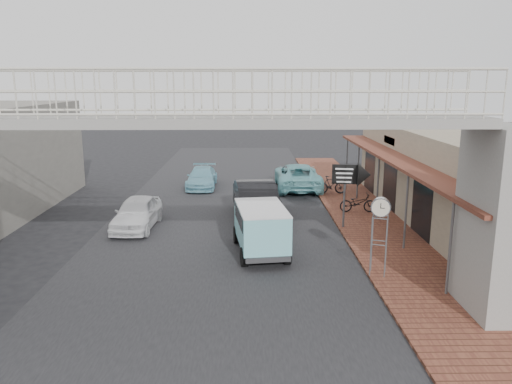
{
  "coord_description": "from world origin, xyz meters",
  "views": [
    {
      "loc": [
        1.2,
        -16.28,
        6.06
      ],
      "look_at": [
        1.52,
        2.93,
        1.8
      ],
      "focal_mm": 35.0,
      "sensor_mm": 36.0,
      "label": 1
    }
  ],
  "objects_px": {
    "white_hatchback": "(137,213)",
    "angkot_far": "(202,178)",
    "angkot_van": "(261,223)",
    "dark_sedan": "(257,201)",
    "angkot_curb": "(298,176)",
    "arrow_sign": "(362,175)",
    "street_clock": "(381,211)",
    "motorcycle_near": "(358,203)",
    "motorcycle_far": "(331,185)"
  },
  "relations": [
    {
      "from": "angkot_far",
      "to": "motorcycle_near",
      "type": "distance_m",
      "value": 9.95
    },
    {
      "from": "dark_sedan",
      "to": "street_clock",
      "type": "bearing_deg",
      "value": -68.48
    },
    {
      "from": "white_hatchback",
      "to": "dark_sedan",
      "type": "xyz_separation_m",
      "value": [
        5.07,
        1.4,
        0.16
      ]
    },
    {
      "from": "street_clock",
      "to": "angkot_far",
      "type": "bearing_deg",
      "value": 134.42
    },
    {
      "from": "white_hatchback",
      "to": "angkot_far",
      "type": "height_order",
      "value": "white_hatchback"
    },
    {
      "from": "dark_sedan",
      "to": "street_clock",
      "type": "height_order",
      "value": "street_clock"
    },
    {
      "from": "motorcycle_near",
      "to": "street_clock",
      "type": "xyz_separation_m",
      "value": [
        -1.03,
        -7.66,
        1.62
      ]
    },
    {
      "from": "angkot_curb",
      "to": "angkot_van",
      "type": "height_order",
      "value": "angkot_van"
    },
    {
      "from": "angkot_far",
      "to": "street_clock",
      "type": "bearing_deg",
      "value": -63.8
    },
    {
      "from": "white_hatchback",
      "to": "dark_sedan",
      "type": "height_order",
      "value": "dark_sedan"
    },
    {
      "from": "angkot_van",
      "to": "motorcycle_near",
      "type": "relative_size",
      "value": 2.26
    },
    {
      "from": "angkot_far",
      "to": "motorcycle_far",
      "type": "relative_size",
      "value": 2.46
    },
    {
      "from": "angkot_curb",
      "to": "motorcycle_near",
      "type": "relative_size",
      "value": 3.14
    },
    {
      "from": "angkot_van",
      "to": "white_hatchback",
      "type": "bearing_deg",
      "value": 140.42
    },
    {
      "from": "white_hatchback",
      "to": "angkot_van",
      "type": "xyz_separation_m",
      "value": [
        5.12,
        -3.29,
        0.47
      ]
    },
    {
      "from": "angkot_van",
      "to": "motorcycle_far",
      "type": "relative_size",
      "value": 2.33
    },
    {
      "from": "white_hatchback",
      "to": "angkot_van",
      "type": "distance_m",
      "value": 6.11
    },
    {
      "from": "angkot_curb",
      "to": "white_hatchback",
      "type": "bearing_deg",
      "value": 46.16
    },
    {
      "from": "angkot_curb",
      "to": "motorcycle_far",
      "type": "bearing_deg",
      "value": 134.48
    },
    {
      "from": "motorcycle_near",
      "to": "arrow_sign",
      "type": "height_order",
      "value": "arrow_sign"
    },
    {
      "from": "angkot_van",
      "to": "street_clock",
      "type": "height_order",
      "value": "street_clock"
    },
    {
      "from": "white_hatchback",
      "to": "motorcycle_far",
      "type": "xyz_separation_m",
      "value": [
        9.21,
        6.04,
        -0.08
      ]
    },
    {
      "from": "dark_sedan",
      "to": "angkot_curb",
      "type": "height_order",
      "value": "dark_sedan"
    },
    {
      "from": "street_clock",
      "to": "white_hatchback",
      "type": "bearing_deg",
      "value": 166.0
    },
    {
      "from": "white_hatchback",
      "to": "motorcycle_far",
      "type": "distance_m",
      "value": 11.02
    },
    {
      "from": "motorcycle_far",
      "to": "angkot_curb",
      "type": "bearing_deg",
      "value": 43.68
    },
    {
      "from": "white_hatchback",
      "to": "arrow_sign",
      "type": "height_order",
      "value": "arrow_sign"
    },
    {
      "from": "dark_sedan",
      "to": "motorcycle_near",
      "type": "relative_size",
      "value": 2.98
    },
    {
      "from": "angkot_van",
      "to": "angkot_curb",
      "type": "bearing_deg",
      "value": 70.84
    },
    {
      "from": "dark_sedan",
      "to": "motorcycle_far",
      "type": "distance_m",
      "value": 6.23
    },
    {
      "from": "angkot_far",
      "to": "street_clock",
      "type": "xyz_separation_m",
      "value": [
        6.78,
        -13.82,
        1.58
      ]
    },
    {
      "from": "dark_sedan",
      "to": "motorcycle_near",
      "type": "bearing_deg",
      "value": 2.08
    },
    {
      "from": "white_hatchback",
      "to": "angkot_van",
      "type": "bearing_deg",
      "value": -30.27
    },
    {
      "from": "angkot_far",
      "to": "motorcycle_near",
      "type": "height_order",
      "value": "angkot_far"
    },
    {
      "from": "motorcycle_near",
      "to": "angkot_curb",
      "type": "bearing_deg",
      "value": 22.76
    },
    {
      "from": "angkot_van",
      "to": "arrow_sign",
      "type": "xyz_separation_m",
      "value": [
        4.21,
        2.88,
        1.18
      ]
    },
    {
      "from": "angkot_curb",
      "to": "arrow_sign",
      "type": "xyz_separation_m",
      "value": [
        1.8,
        -8.18,
        1.58
      ]
    },
    {
      "from": "dark_sedan",
      "to": "motorcycle_far",
      "type": "relative_size",
      "value": 3.07
    },
    {
      "from": "white_hatchback",
      "to": "angkot_curb",
      "type": "xyz_separation_m",
      "value": [
        7.54,
        7.76,
        0.07
      ]
    },
    {
      "from": "white_hatchback",
      "to": "motorcycle_far",
      "type": "bearing_deg",
      "value": 35.7
    },
    {
      "from": "motorcycle_far",
      "to": "white_hatchback",
      "type": "bearing_deg",
      "value": 122.74
    },
    {
      "from": "angkot_far",
      "to": "arrow_sign",
      "type": "xyz_separation_m",
      "value": [
        7.35,
        -8.69,
        1.73
      ]
    },
    {
      "from": "angkot_curb",
      "to": "angkot_van",
      "type": "xyz_separation_m",
      "value": [
        -2.41,
        -11.06,
        0.4
      ]
    },
    {
      "from": "street_clock",
      "to": "arrow_sign",
      "type": "relative_size",
      "value": 0.91
    },
    {
      "from": "white_hatchback",
      "to": "dark_sedan",
      "type": "distance_m",
      "value": 5.26
    },
    {
      "from": "arrow_sign",
      "to": "angkot_curb",
      "type": "bearing_deg",
      "value": 110.06
    },
    {
      "from": "angkot_far",
      "to": "angkot_van",
      "type": "bearing_deg",
      "value": -74.79
    },
    {
      "from": "dark_sedan",
      "to": "angkot_curb",
      "type": "distance_m",
      "value": 6.83
    },
    {
      "from": "motorcycle_near",
      "to": "motorcycle_far",
      "type": "relative_size",
      "value": 1.03
    },
    {
      "from": "white_hatchback",
      "to": "motorcycle_near",
      "type": "xyz_separation_m",
      "value": [
        9.8,
        2.12,
        -0.12
      ]
    }
  ]
}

